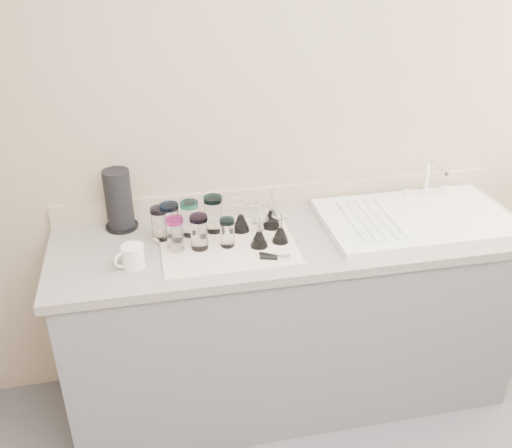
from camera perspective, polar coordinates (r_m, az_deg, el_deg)
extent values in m
cube|color=tan|center=(2.56, 2.44, 9.02)|extent=(3.50, 0.04, 2.50)
cube|color=slate|center=(2.71, 3.61, -9.76)|extent=(2.00, 0.60, 0.86)
cube|color=gray|center=(2.45, 3.93, -1.50)|extent=(2.06, 0.62, 0.04)
cube|color=white|center=(2.62, 15.63, 0.48)|extent=(0.82, 0.50, 0.03)
cylinder|color=silver|center=(2.80, 16.75, 4.60)|extent=(0.02, 0.02, 0.18)
cylinder|color=silver|center=(2.70, 17.73, 5.45)|extent=(0.02, 0.16, 0.02)
cylinder|color=silver|center=(2.78, 14.72, 3.15)|extent=(0.03, 0.03, 0.04)
cylinder|color=silver|center=(2.87, 18.32, 3.44)|extent=(0.03, 0.03, 0.04)
cube|color=white|center=(2.36, -2.82, -2.11)|extent=(0.55, 0.42, 0.01)
cylinder|color=white|center=(2.40, -8.55, 0.09)|extent=(0.07, 0.07, 0.13)
cylinder|color=blue|center=(2.36, -8.68, 1.73)|extent=(0.08, 0.08, 0.02)
cylinder|color=white|center=(2.41, -6.62, 0.35)|extent=(0.07, 0.07, 0.13)
cylinder|color=#1A8076|center=(2.37, -6.72, 1.96)|extent=(0.08, 0.08, 0.02)
cylinder|color=white|center=(2.43, -4.28, 0.79)|extent=(0.08, 0.08, 0.14)
cylinder|color=teal|center=(2.39, -4.35, 2.48)|extent=(0.08, 0.08, 0.02)
cylinder|color=white|center=(2.31, -8.06, -1.20)|extent=(0.07, 0.07, 0.12)
cylinder|color=#E71FA3|center=(2.28, -8.18, 0.35)|extent=(0.07, 0.07, 0.02)
cylinder|color=white|center=(2.31, -5.70, -1.02)|extent=(0.07, 0.07, 0.13)
cylinder|color=#733797|center=(2.27, -5.79, 0.58)|extent=(0.07, 0.07, 0.02)
cylinder|color=white|center=(2.32, -2.88, -1.03)|extent=(0.06, 0.06, 0.11)
cylinder|color=#39AEB8|center=(2.29, -2.92, 0.30)|extent=(0.06, 0.06, 0.02)
cylinder|color=white|center=(2.40, -9.58, -0.14)|extent=(0.07, 0.07, 0.12)
cylinder|color=#A98ED7|center=(2.36, -9.72, 1.37)|extent=(0.07, 0.07, 0.02)
cone|color=white|center=(2.45, 0.03, 0.23)|extent=(0.07, 0.07, 0.07)
cylinder|color=white|center=(2.42, 0.03, 1.48)|extent=(0.01, 0.01, 0.05)
cylinder|color=white|center=(2.41, 0.03, 2.12)|extent=(0.07, 0.07, 0.01)
cone|color=white|center=(2.47, 1.59, 0.58)|extent=(0.09, 0.09, 0.08)
cylinder|color=white|center=(2.43, 1.62, 2.10)|extent=(0.01, 0.01, 0.06)
cylinder|color=white|center=(2.42, 1.63, 2.88)|extent=(0.09, 0.09, 0.01)
cone|color=white|center=(2.33, 0.32, -1.45)|extent=(0.07, 0.07, 0.07)
cylinder|color=white|center=(2.29, 0.32, -0.09)|extent=(0.01, 0.01, 0.06)
cylinder|color=white|center=(2.28, 0.32, 0.61)|extent=(0.07, 0.07, 0.01)
cone|color=white|center=(2.36, 2.46, -1.03)|extent=(0.07, 0.07, 0.07)
cylinder|color=white|center=(2.33, 2.49, 0.27)|extent=(0.01, 0.01, 0.05)
cylinder|color=white|center=(2.32, 2.50, 0.93)|extent=(0.07, 0.07, 0.01)
cone|color=white|center=(2.44, -1.52, 0.17)|extent=(0.08, 0.08, 0.07)
cylinder|color=white|center=(2.41, -1.55, 1.57)|extent=(0.01, 0.01, 0.06)
cylinder|color=white|center=(2.39, -1.56, 2.29)|extent=(0.08, 0.08, 0.01)
cube|color=silver|center=(2.25, 2.83, -3.43)|extent=(0.05, 0.04, 0.02)
cylinder|color=black|center=(2.25, 1.58, -3.39)|extent=(0.10, 0.04, 0.02)
cylinder|color=black|center=(2.26, 1.48, -3.17)|extent=(0.09, 0.06, 0.02)
cylinder|color=white|center=(2.25, -12.19, -3.18)|extent=(0.12, 0.12, 0.09)
torus|color=white|center=(2.24, -13.24, -3.52)|extent=(0.07, 0.04, 0.07)
cylinder|color=black|center=(2.56, -13.24, -0.20)|extent=(0.14, 0.14, 0.01)
cylinder|color=black|center=(2.50, -13.58, 2.49)|extent=(0.11, 0.11, 0.26)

